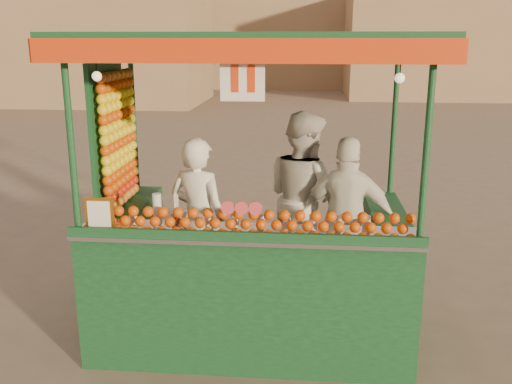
# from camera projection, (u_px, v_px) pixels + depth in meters

# --- Properties ---
(ground) EXTENTS (90.00, 90.00, 0.00)m
(ground) POSITION_uv_depth(u_px,v_px,m) (237.00, 338.00, 5.38)
(ground) COLOR brown
(ground) RESTS_ON ground
(building_left) EXTENTS (10.00, 6.00, 6.00)m
(building_left) POSITION_uv_depth(u_px,v_px,m) (88.00, 33.00, 24.58)
(building_left) COLOR #957154
(building_left) RESTS_ON ground
(building_right) EXTENTS (9.00, 6.00, 5.00)m
(building_right) POSITION_uv_depth(u_px,v_px,m) (441.00, 44.00, 27.17)
(building_right) COLOR #957154
(building_right) RESTS_ON ground
(building_center) EXTENTS (14.00, 7.00, 7.00)m
(building_center) POSITION_uv_depth(u_px,v_px,m) (265.00, 25.00, 33.45)
(building_center) COLOR #957154
(building_center) RESTS_ON ground
(juice_cart) EXTENTS (3.09, 2.00, 2.81)m
(juice_cart) POSITION_uv_depth(u_px,v_px,m) (244.00, 245.00, 5.23)
(juice_cart) COLOR #0F371D
(juice_cart) RESTS_ON ground
(vendor_left) EXTENTS (0.66, 0.54, 1.57)m
(vendor_left) POSITION_uv_depth(u_px,v_px,m) (199.00, 219.00, 5.34)
(vendor_left) COLOR white
(vendor_left) RESTS_ON ground
(vendor_middle) EXTENTS (1.05, 1.08, 1.76)m
(vendor_middle) POSITION_uv_depth(u_px,v_px,m) (303.00, 198.00, 5.70)
(vendor_middle) COLOR silver
(vendor_middle) RESTS_ON ground
(vendor_right) EXTENTS (0.98, 0.56, 1.57)m
(vendor_right) POSITION_uv_depth(u_px,v_px,m) (347.00, 219.00, 5.34)
(vendor_right) COLOR white
(vendor_right) RESTS_ON ground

